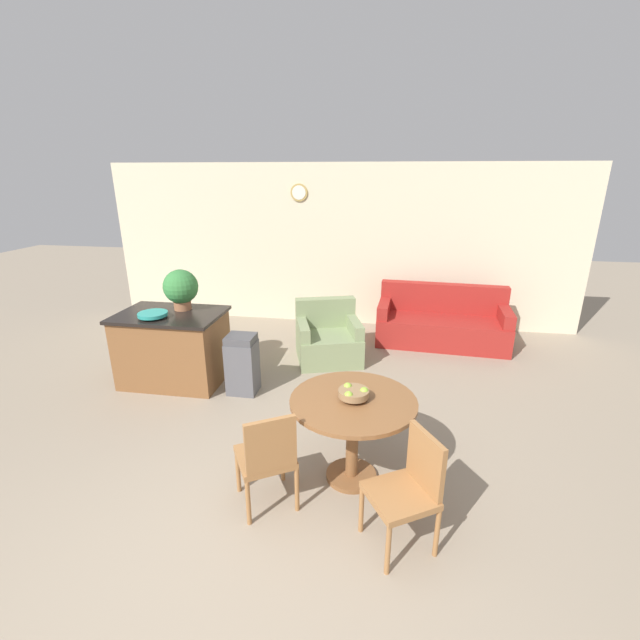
# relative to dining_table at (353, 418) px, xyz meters

# --- Properties ---
(ground_plane) EXTENTS (24.00, 24.00, 0.00)m
(ground_plane) POSITION_rel_dining_table_xyz_m (-0.65, -1.10, -0.60)
(ground_plane) COLOR gray
(wall_back) EXTENTS (8.00, 0.09, 2.70)m
(wall_back) POSITION_rel_dining_table_xyz_m (-0.65, 4.13, 0.76)
(wall_back) COLOR beige
(wall_back) RESTS_ON ground_plane
(dining_table) EXTENTS (1.05, 1.05, 0.77)m
(dining_table) POSITION_rel_dining_table_xyz_m (0.00, 0.00, 0.00)
(dining_table) COLOR brown
(dining_table) RESTS_ON ground_plane
(dining_chair_near_left) EXTENTS (0.58, 0.58, 0.86)m
(dining_chair_near_left) POSITION_rel_dining_table_xyz_m (-0.61, -0.45, -0.12)
(dining_chair_near_left) COLOR #9E6B3D
(dining_chair_near_left) RESTS_ON ground_plane
(dining_chair_near_right) EXTENTS (0.58, 0.58, 0.86)m
(dining_chair_near_right) POSITION_rel_dining_table_xyz_m (0.45, -0.61, -0.12)
(dining_chair_near_right) COLOR #9E6B3D
(dining_chair_near_right) RESTS_ON ground_plane
(fruit_bowl) EXTENTS (0.25, 0.25, 0.11)m
(fruit_bowl) POSITION_rel_dining_table_xyz_m (-0.00, -0.00, 0.24)
(fruit_bowl) COLOR olive
(fruit_bowl) RESTS_ON dining_table
(kitchen_island) EXTENTS (1.27, 0.86, 0.91)m
(kitchen_island) POSITION_rel_dining_table_xyz_m (-2.39, 1.49, -0.14)
(kitchen_island) COLOR brown
(kitchen_island) RESTS_ON ground_plane
(teal_bowl) EXTENTS (0.34, 0.34, 0.06)m
(teal_bowl) POSITION_rel_dining_table_xyz_m (-2.50, 1.30, 0.35)
(teal_bowl) COLOR teal
(teal_bowl) RESTS_ON kitchen_island
(potted_plant) EXTENTS (0.42, 0.42, 0.51)m
(potted_plant) POSITION_rel_dining_table_xyz_m (-2.30, 1.67, 0.59)
(potted_plant) COLOR #A36642
(potted_plant) RESTS_ON kitchen_island
(trash_bin) EXTENTS (0.34, 0.31, 0.73)m
(trash_bin) POSITION_rel_dining_table_xyz_m (-1.44, 1.35, -0.23)
(trash_bin) COLOR #56565B
(trash_bin) RESTS_ON ground_plane
(couch) EXTENTS (2.00, 0.99, 0.88)m
(couch) POSITION_rel_dining_table_xyz_m (1.08, 3.40, -0.30)
(couch) COLOR maroon
(couch) RESTS_ON ground_plane
(armchair) EXTENTS (1.06, 1.03, 0.83)m
(armchair) POSITION_rel_dining_table_xyz_m (-0.57, 2.48, -0.31)
(armchair) COLOR gray
(armchair) RESTS_ON ground_plane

